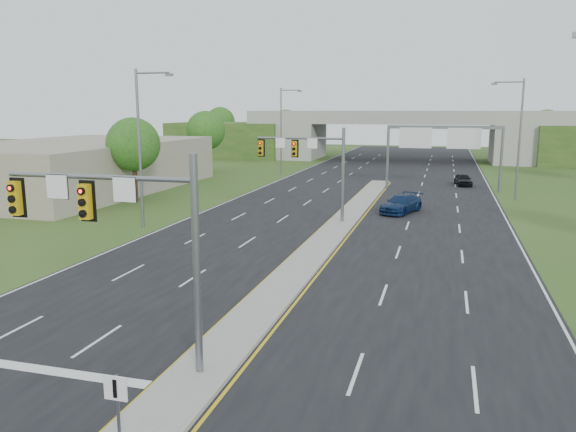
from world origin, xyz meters
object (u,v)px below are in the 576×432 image
Objects in this scene: sign_gantry at (442,140)px; car_far_c at (463,180)px; keep_right_sign at (117,403)px; signal_mast_far at (312,159)px; overpass at (402,139)px; car_far_b at (401,204)px; signal_mast_near at (127,226)px.

sign_gantry reaches higher than car_far_c.
sign_gantry is at bearing 82.30° from keep_right_sign.
signal_mast_far is 29.71m from keep_right_sign.
sign_gantry reaches higher than keep_right_sign.
overpass is 16.02× the size of car_far_b.
signal_mast_far reaches higher than sign_gantry.
signal_mast_far is at bearing 94.39° from keep_right_sign.
signal_mast_near is 50.97m from car_far_c.
car_far_b is (-2.85, -14.24, -4.49)m from sign_gantry.
keep_right_sign is 35.43m from car_far_b.
overpass is (2.26, 80.07, -1.17)m from signal_mast_near.
signal_mast_far is at bearing -92.35° from overpass.
overpass is at bearing 100.79° from sign_gantry.
overpass reaches higher than signal_mast_far.
signal_mast_near is at bearing -91.62° from overpass.
car_far_c is at bearing 65.13° from signal_mast_far.
signal_mast_far is 9.28m from car_far_b.
sign_gantry is 0.14× the size of overpass.
car_far_c is (9.10, -30.55, -2.87)m from overpass.
car_far_b is at bearing 43.37° from signal_mast_far.
signal_mast_near is at bearing 116.94° from keep_right_sign.
keep_right_sign is 0.19× the size of sign_gantry.
sign_gantry is at bearing 65.89° from signal_mast_far.
signal_mast_far reaches higher than keep_right_sign.
overpass reaches higher than car_far_b.
signal_mast_far reaches higher than car_far_c.
overpass is 49.54m from car_far_b.
car_far_c is at bearing 77.07° from signal_mast_near.
signal_mast_near is 45.88m from sign_gantry.
overpass is (-6.68, 35.08, -1.69)m from sign_gantry.
signal_mast_near is 5.94m from keep_right_sign.
signal_mast_far is 1.40× the size of car_far_b.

